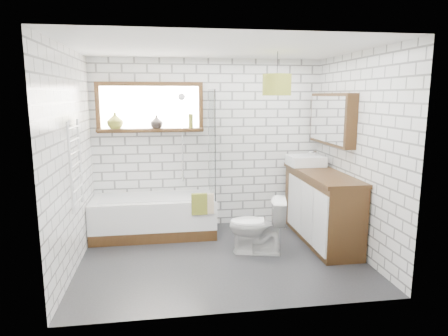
{
  "coord_description": "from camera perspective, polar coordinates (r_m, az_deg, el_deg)",
  "views": [
    {
      "loc": [
        -0.66,
        -4.62,
        1.97
      ],
      "look_at": [
        0.07,
        0.25,
        1.07
      ],
      "focal_mm": 32.0,
      "sensor_mm": 36.0,
      "label": 1
    }
  ],
  "objects": [
    {
      "name": "floor",
      "position": [
        5.07,
        -0.38,
        -12.59
      ],
      "size": [
        3.4,
        2.6,
        0.01
      ],
      "primitive_type": "cube",
      "color": "black",
      "rests_on": "ground"
    },
    {
      "name": "ceiling",
      "position": [
        4.7,
        -0.42,
        16.86
      ],
      "size": [
        3.4,
        2.6,
        0.01
      ],
      "primitive_type": "cube",
      "color": "white",
      "rests_on": "ground"
    },
    {
      "name": "wall_back",
      "position": [
        6.01,
        -2.17,
        3.45
      ],
      "size": [
        3.4,
        0.01,
        2.5
      ],
      "primitive_type": "cube",
      "color": "white",
      "rests_on": "ground"
    },
    {
      "name": "wall_front",
      "position": [
        3.46,
        2.68,
        -1.71
      ],
      "size": [
        3.4,
        0.01,
        2.5
      ],
      "primitive_type": "cube",
      "color": "white",
      "rests_on": "ground"
    },
    {
      "name": "wall_left",
      "position": [
        4.79,
        -21.02,
        1.0
      ],
      "size": [
        0.01,
        2.6,
        2.5
      ],
      "primitive_type": "cube",
      "color": "white",
      "rests_on": "ground"
    },
    {
      "name": "wall_right",
      "position": [
        5.24,
        18.38,
        1.91
      ],
      "size": [
        0.01,
        2.6,
        2.5
      ],
      "primitive_type": "cube",
      "color": "white",
      "rests_on": "ground"
    },
    {
      "name": "window",
      "position": [
        5.89,
        -10.5,
        8.51
      ],
      "size": [
        1.52,
        0.16,
        0.68
      ],
      "primitive_type": "cube",
      "color": "black",
      "rests_on": "wall_back"
    },
    {
      "name": "towel_radiator",
      "position": [
        4.79,
        -20.45,
        0.42
      ],
      "size": [
        0.06,
        0.52,
        1.0
      ],
      "primitive_type": "cube",
      "color": "white",
      "rests_on": "wall_left"
    },
    {
      "name": "mirror_cabinet",
      "position": [
        5.71,
        15.13,
        6.77
      ],
      "size": [
        0.16,
        1.2,
        0.7
      ],
      "primitive_type": "cube",
      "color": "black",
      "rests_on": "wall_right"
    },
    {
      "name": "shower_riser",
      "position": [
        5.92,
        -5.99,
        4.27
      ],
      "size": [
        0.02,
        0.02,
        1.3
      ],
      "primitive_type": "cylinder",
      "color": "silver",
      "rests_on": "wall_back"
    },
    {
      "name": "bathtub",
      "position": [
        5.8,
        -9.95,
        -6.8
      ],
      "size": [
        1.71,
        0.75,
        0.55
      ],
      "primitive_type": "cube",
      "color": "white",
      "rests_on": "floor"
    },
    {
      "name": "shower_screen",
      "position": [
        5.62,
        -1.73,
        3.52
      ],
      "size": [
        0.02,
        0.72,
        1.5
      ],
      "primitive_type": "cube",
      "color": "white",
      "rests_on": "bathtub"
    },
    {
      "name": "towel_green",
      "position": [
        5.38,
        -3.54,
        -5.17
      ],
      "size": [
        0.21,
        0.06,
        0.29
      ],
      "primitive_type": "cube",
      "color": "olive",
      "rests_on": "bathtub"
    },
    {
      "name": "towel_beige",
      "position": [
        5.39,
        -2.58,
        -5.13
      ],
      "size": [
        0.21,
        0.05,
        0.27
      ],
      "primitive_type": "cube",
      "color": "tan",
      "rests_on": "bathtub"
    },
    {
      "name": "vanity",
      "position": [
        5.62,
        13.7,
        -5.34
      ],
      "size": [
        0.54,
        1.68,
        0.96
      ],
      "primitive_type": "cube",
      "color": "black",
      "rests_on": "floor"
    },
    {
      "name": "basin",
      "position": [
        5.93,
        11.58,
        1.05
      ],
      "size": [
        0.49,
        0.43,
        0.14
      ],
      "primitive_type": "cube",
      "color": "white",
      "rests_on": "vanity"
    },
    {
      "name": "tap",
      "position": [
        5.98,
        13.04,
        1.55
      ],
      "size": [
        0.03,
        0.03,
        0.14
      ],
      "primitive_type": "cylinder",
      "rotation": [
        0.0,
        0.0,
        0.29
      ],
      "color": "silver",
      "rests_on": "vanity"
    },
    {
      "name": "toilet",
      "position": [
        5.09,
        4.75,
        -8.18
      ],
      "size": [
        0.56,
        0.78,
        0.72
      ],
      "primitive_type": "imported",
      "rotation": [
        0.0,
        0.0,
        -1.81
      ],
      "color": "white",
      "rests_on": "floor"
    },
    {
      "name": "vase_olive",
      "position": [
        5.9,
        -15.3,
        6.36
      ],
      "size": [
        0.29,
        0.29,
        0.24
      ],
      "primitive_type": "imported",
      "rotation": [
        0.0,
        0.0,
        -0.34
      ],
      "color": "olive",
      "rests_on": "window"
    },
    {
      "name": "vase_dark",
      "position": [
        5.87,
        -9.61,
        6.34
      ],
      "size": [
        0.23,
        0.23,
        0.19
      ],
      "primitive_type": "imported",
      "rotation": [
        0.0,
        0.0,
        0.33
      ],
      "color": "black",
      "rests_on": "window"
    },
    {
      "name": "bottle",
      "position": [
        5.88,
        -4.77,
        6.52
      ],
      "size": [
        0.09,
        0.09,
        0.21
      ],
      "primitive_type": "cylinder",
      "rotation": [
        0.0,
        0.0,
        0.43
      ],
      "color": "olive",
      "rests_on": "window"
    },
    {
      "name": "pendant",
      "position": [
        5.1,
        7.56,
        11.7
      ],
      "size": [
        0.36,
        0.36,
        0.26
      ],
      "primitive_type": "cylinder",
      "color": "olive",
      "rests_on": "ceiling"
    }
  ]
}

